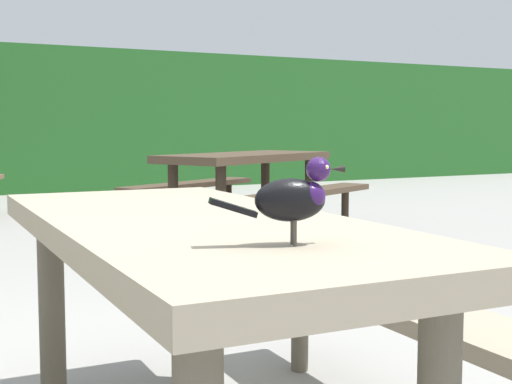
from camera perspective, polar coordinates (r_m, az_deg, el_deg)
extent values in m
cube|color=gray|center=(1.97, -4.95, -3.01)|extent=(0.83, 1.83, 0.07)
cylinder|color=#635B4C|center=(2.64, -15.98, -9.27)|extent=(0.09, 0.09, 0.67)
cylinder|color=#635B4C|center=(2.78, -5.00, -8.36)|extent=(0.09, 0.09, 0.67)
cube|color=gray|center=(2.37, 11.33, -8.86)|extent=(0.34, 1.72, 0.05)
cylinder|color=#635B4C|center=(2.94, 3.52, -10.40)|extent=(0.07, 0.07, 0.39)
ellipsoid|color=black|center=(1.48, 2.75, -0.64)|extent=(0.16, 0.11, 0.09)
ellipsoid|color=#2D144C|center=(1.49, 4.29, -0.35)|extent=(0.08, 0.08, 0.06)
sphere|color=#2D144C|center=(1.49, 5.00, 1.82)|extent=(0.05, 0.05, 0.05)
sphere|color=#EAE08C|center=(1.51, 5.23, 2.07)|extent=(0.01, 0.01, 0.01)
sphere|color=#EAE08C|center=(1.47, 5.65, 1.98)|extent=(0.01, 0.01, 0.01)
cone|color=black|center=(1.50, 6.51, 1.83)|extent=(0.03, 0.02, 0.02)
cube|color=black|center=(1.46, -1.85, -1.26)|extent=(0.11, 0.06, 0.04)
cylinder|color=#47423D|center=(1.50, 2.89, -3.16)|extent=(0.01, 0.01, 0.05)
cylinder|color=#47423D|center=(1.48, 3.14, -3.31)|extent=(0.01, 0.01, 0.05)
cube|color=#473828|center=(6.62, -0.85, 2.80)|extent=(1.95, 1.47, 0.07)
cylinder|color=#2E241A|center=(7.08, 4.28, -0.06)|extent=(0.09, 0.09, 0.67)
cylinder|color=#2E241A|center=(7.37, 0.74, 0.16)|extent=(0.09, 0.09, 0.67)
cylinder|color=#2E241A|center=(5.93, -2.82, -1.08)|extent=(0.09, 0.09, 0.67)
cylinder|color=#2E241A|center=(6.27, -6.62, -0.76)|extent=(0.09, 0.09, 0.67)
cube|color=#473828|center=(6.25, 4.32, -0.03)|extent=(1.66, 1.00, 0.05)
cylinder|color=#2E241A|center=(6.82, 7.12, -1.47)|extent=(0.07, 0.07, 0.39)
cylinder|color=#2E241A|center=(5.74, 0.97, -2.70)|extent=(0.07, 0.07, 0.39)
cube|color=#473828|center=(7.07, -5.41, 0.58)|extent=(1.66, 1.00, 0.05)
cylinder|color=#2E241A|center=(7.59, -2.21, -0.76)|extent=(0.07, 0.07, 0.39)
cylinder|color=#2E241A|center=(6.63, -9.03, -1.69)|extent=(0.07, 0.07, 0.39)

